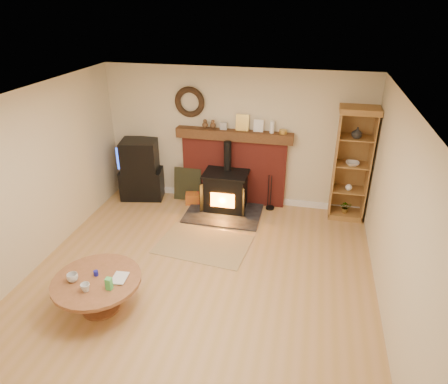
% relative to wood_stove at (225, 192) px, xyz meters
% --- Properties ---
extents(ground, '(5.50, 5.50, 0.00)m').
position_rel_wood_stove_xyz_m(ground, '(0.08, -2.28, -0.37)').
color(ground, '#B18549').
rests_on(ground, ground).
extents(room_shell, '(5.02, 5.52, 2.61)m').
position_rel_wood_stove_xyz_m(room_shell, '(0.06, -2.18, 1.34)').
color(room_shell, beige).
rests_on(room_shell, ground).
extents(chimney_breast, '(2.20, 0.22, 1.78)m').
position_rel_wood_stove_xyz_m(chimney_breast, '(0.08, 0.39, 0.43)').
color(chimney_breast, maroon).
rests_on(chimney_breast, ground).
extents(wood_stove, '(1.40, 1.00, 1.32)m').
position_rel_wood_stove_xyz_m(wood_stove, '(0.00, 0.00, 0.00)').
color(wood_stove, black).
rests_on(wood_stove, ground).
extents(area_rug, '(1.58, 1.17, 0.01)m').
position_rel_wood_stove_xyz_m(area_rug, '(-0.09, -1.26, -0.37)').
color(area_rug, brown).
rests_on(area_rug, ground).
extents(tv_unit, '(0.92, 0.72, 1.20)m').
position_rel_wood_stove_xyz_m(tv_unit, '(-1.77, 0.19, 0.20)').
color(tv_unit, black).
rests_on(tv_unit, ground).
extents(curio_cabinet, '(0.66, 0.48, 2.07)m').
position_rel_wood_stove_xyz_m(curio_cabinet, '(2.23, 0.28, 0.66)').
color(curio_cabinet, brown).
rests_on(curio_cabinet, ground).
extents(firelog_box, '(0.38, 0.28, 0.21)m').
position_rel_wood_stove_xyz_m(firelog_box, '(-0.65, 0.12, -0.27)').
color(firelog_box, gold).
rests_on(firelog_box, ground).
extents(leaning_painting, '(0.55, 0.15, 0.66)m').
position_rel_wood_stove_xyz_m(leaning_painting, '(-0.84, 0.27, -0.04)').
color(leaning_painting, black).
rests_on(leaning_painting, ground).
extents(fire_tools, '(0.16, 0.16, 0.70)m').
position_rel_wood_stove_xyz_m(fire_tools, '(0.83, 0.22, -0.27)').
color(fire_tools, black).
rests_on(fire_tools, ground).
extents(coffee_table, '(1.13, 1.13, 0.64)m').
position_rel_wood_stove_xyz_m(coffee_table, '(-1.02, -3.01, 0.01)').
color(coffee_table, brown).
rests_on(coffee_table, ground).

